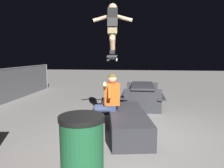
% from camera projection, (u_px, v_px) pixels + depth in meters
% --- Properties ---
extents(ground_plane, '(40.00, 40.00, 0.00)m').
position_uv_depth(ground_plane, '(135.00, 136.00, 4.36)').
color(ground_plane, slate).
extents(ledge_box_main, '(2.18, 1.10, 0.46)m').
position_uv_depth(ledge_box_main, '(128.00, 122.00, 4.58)').
color(ledge_box_main, '#28282D').
rests_on(ledge_box_main, ground).
extents(person_sitting_on_ledge, '(0.60, 0.78, 1.29)m').
position_uv_depth(person_sitting_on_ledge, '(107.00, 99.00, 4.70)').
color(person_sitting_on_ledge, '#2D3856').
rests_on(person_sitting_on_ledge, ground).
extents(skateboard, '(1.03, 0.29, 0.13)m').
position_uv_depth(skateboard, '(113.00, 57.00, 4.62)').
color(skateboard, black).
extents(skater_airborne, '(0.63, 0.89, 1.12)m').
position_uv_depth(skater_airborne, '(113.00, 26.00, 4.58)').
color(skater_airborne, black).
extents(kicker_ramp, '(1.23, 1.13, 0.39)m').
position_uv_depth(kicker_ramp, '(117.00, 108.00, 6.45)').
color(kicker_ramp, black).
rests_on(kicker_ramp, ground).
extents(picnic_table_back, '(1.72, 1.36, 0.75)m').
position_uv_depth(picnic_table_back, '(142.00, 92.00, 6.80)').
color(picnic_table_back, '#28282D').
rests_on(picnic_table_back, ground).
extents(trash_bin, '(0.59, 0.59, 0.94)m').
position_uv_depth(trash_bin, '(82.00, 150.00, 2.68)').
color(trash_bin, '#19512D').
rests_on(trash_bin, ground).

